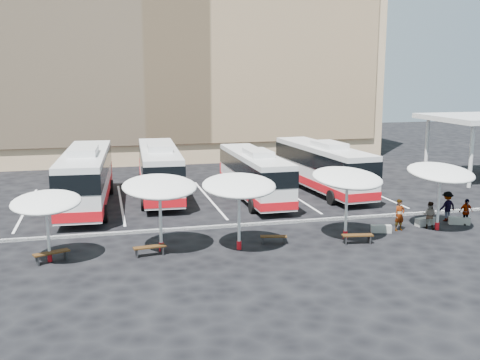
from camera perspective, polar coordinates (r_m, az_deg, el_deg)
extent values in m
plane|color=black|center=(31.55, -0.46, -5.01)|extent=(120.00, 120.00, 0.00)
cube|color=tan|center=(62.04, -7.58, 14.35)|extent=(42.00, 18.00, 25.00)
cube|color=tan|center=(53.00, -6.43, 14.45)|extent=(40.00, 0.30, 20.00)
cylinder|color=silver|center=(45.86, 22.43, 2.24)|extent=(0.30, 0.30, 4.80)
cylinder|color=silver|center=(50.77, 18.46, 3.26)|extent=(0.30, 0.30, 4.80)
cube|color=black|center=(32.00, -0.67, -4.64)|extent=(34.00, 0.25, 0.15)
cube|color=white|center=(38.82, -20.88, -2.70)|extent=(0.15, 12.00, 0.01)
cube|color=white|center=(38.51, -11.99, -2.32)|extent=(0.15, 12.00, 0.01)
cube|color=white|center=(39.14, -3.18, -1.88)|extent=(0.15, 12.00, 0.01)
cube|color=white|center=(40.65, 5.16, -1.43)|extent=(0.15, 12.00, 0.01)
cube|color=white|center=(42.95, 12.75, -0.99)|extent=(0.15, 12.00, 0.01)
cube|color=silver|center=(37.63, -15.36, 0.39)|extent=(3.40, 12.69, 3.14)
cube|color=black|center=(37.53, -15.41, 1.33)|extent=(3.46, 12.76, 1.15)
cube|color=red|center=(37.85, -15.27, -1.32)|extent=(3.46, 12.76, 0.58)
cube|color=red|center=(43.93, -14.62, 0.85)|extent=(2.69, 0.38, 1.46)
cube|color=silver|center=(36.33, -15.64, 2.85)|extent=(1.87, 3.24, 0.42)
cylinder|color=black|center=(41.63, -16.62, -0.82)|extent=(0.43, 1.07, 1.05)
cylinder|color=black|center=(41.41, -13.03, -0.71)|extent=(0.43, 1.07, 1.05)
cylinder|color=black|center=(34.03, -18.02, -3.46)|extent=(0.43, 1.07, 1.05)
cylinder|color=black|center=(33.77, -13.61, -3.34)|extent=(0.43, 1.07, 1.05)
cube|color=silver|center=(39.86, -8.20, 1.10)|extent=(3.05, 12.08, 2.99)
cube|color=black|center=(39.77, -8.22, 1.95)|extent=(3.12, 12.14, 1.10)
cube|color=red|center=(40.06, -8.15, -0.44)|extent=(3.12, 12.14, 0.55)
cube|color=red|center=(45.89, -8.58, 1.42)|extent=(2.56, 0.32, 1.40)
cube|color=silver|center=(38.63, -8.18, 3.34)|extent=(1.74, 3.07, 0.40)
cylinder|color=black|center=(43.52, -10.04, -0.07)|extent=(0.40, 1.01, 1.00)
cylinder|color=black|center=(43.63, -6.76, 0.05)|extent=(0.40, 1.01, 1.00)
cylinder|color=black|center=(36.19, -9.76, -2.28)|extent=(0.40, 1.01, 1.00)
cylinder|color=black|center=(36.33, -5.82, -2.13)|extent=(0.40, 1.01, 1.00)
cube|color=silver|center=(38.47, 1.46, 0.65)|extent=(2.40, 11.15, 2.78)
cube|color=black|center=(38.37, 1.46, 1.47)|extent=(2.45, 11.21, 1.02)
cube|color=red|center=(38.66, 1.45, -0.84)|extent=(2.45, 11.21, 0.51)
cube|color=red|center=(43.89, -0.51, 1.01)|extent=(2.38, 0.20, 1.30)
cube|color=silver|center=(37.34, 1.86, 2.79)|extent=(1.50, 2.79, 0.37)
cylinder|color=black|center=(41.53, -1.31, -0.48)|extent=(0.33, 0.93, 0.93)
cylinder|color=black|center=(42.10, 1.77, -0.32)|extent=(0.33, 0.93, 0.93)
cylinder|color=black|center=(34.94, 1.26, -2.65)|extent=(0.33, 0.93, 0.93)
cylinder|color=black|center=(35.62, 4.86, -2.43)|extent=(0.33, 0.93, 0.93)
cube|color=silver|center=(41.37, 8.37, 1.42)|extent=(3.36, 12.00, 2.96)
cube|color=black|center=(41.27, 8.39, 2.23)|extent=(3.43, 12.07, 1.09)
cube|color=red|center=(41.56, 8.33, -0.05)|extent=(3.43, 12.07, 0.54)
cube|color=red|center=(46.78, 5.11, 1.67)|extent=(2.54, 0.39, 1.38)
cube|color=silver|center=(40.25, 9.06, 3.56)|extent=(1.80, 3.07, 0.39)
cylinder|color=black|center=(44.19, 4.89, 0.22)|extent=(0.42, 1.01, 0.99)
cylinder|color=black|center=(45.20, 7.77, 0.40)|extent=(0.42, 1.01, 0.99)
cylinder|color=black|center=(37.63, 9.30, -1.77)|extent=(0.42, 1.01, 0.99)
cylinder|color=black|center=(38.82, 12.54, -1.50)|extent=(0.42, 1.01, 0.99)
cylinder|color=silver|center=(27.38, -18.92, -5.07)|extent=(0.15, 0.15, 2.78)
cylinder|color=red|center=(27.72, -18.76, -7.47)|extent=(0.23, 0.23, 0.37)
ellipsoid|color=white|center=(27.03, -19.10, -2.14)|extent=(3.57, 3.60, 0.95)
cylinder|color=silver|center=(27.64, -8.08, -4.00)|extent=(0.16, 0.16, 3.18)
cylinder|color=red|center=(28.03, -8.00, -6.73)|extent=(0.26, 0.26, 0.42)
ellipsoid|color=white|center=(27.27, -8.17, -0.66)|extent=(4.01, 4.05, 1.09)
cylinder|color=silver|center=(27.61, -0.10, -3.90)|extent=(0.16, 0.16, 3.19)
cylinder|color=red|center=(27.99, -0.10, -6.64)|extent=(0.24, 0.24, 0.42)
ellipsoid|color=white|center=(27.24, -0.10, -0.55)|extent=(3.79, 3.83, 1.09)
cylinder|color=silver|center=(29.84, 10.74, -2.93)|extent=(0.18, 0.18, 3.22)
cylinder|color=red|center=(30.20, 10.65, -5.51)|extent=(0.28, 0.28, 0.43)
ellipsoid|color=white|center=(29.49, 10.85, 0.21)|extent=(4.41, 4.44, 1.10)
cylinder|color=silver|center=(32.92, 19.54, -2.11)|extent=(0.16, 0.16, 3.19)
cylinder|color=red|center=(33.25, 19.39, -4.43)|extent=(0.26, 0.26, 0.43)
ellipsoid|color=white|center=(32.61, 19.72, 0.71)|extent=(3.98, 4.03, 1.09)
cube|color=#301C0A|center=(27.48, -18.61, -7.01)|extent=(1.67, 1.00, 0.07)
cube|color=black|center=(27.39, -19.89, -7.70)|extent=(0.21, 0.41, 0.43)
cube|color=black|center=(27.74, -17.29, -7.30)|extent=(0.21, 0.41, 0.43)
cube|color=#301C0A|center=(27.30, -9.18, -6.73)|extent=(1.59, 0.62, 0.06)
cube|color=black|center=(27.26, -10.44, -7.32)|extent=(0.11, 0.40, 0.41)
cube|color=black|center=(27.50, -7.89, -7.08)|extent=(0.11, 0.40, 0.41)
cube|color=#301C0A|center=(28.87, 3.44, -5.74)|extent=(1.41, 0.68, 0.05)
cube|color=black|center=(28.91, 2.35, -6.14)|extent=(0.13, 0.35, 0.36)
cube|color=black|center=(28.97, 4.52, -6.12)|extent=(0.13, 0.35, 0.36)
cube|color=#301C0A|center=(29.42, 11.85, -5.51)|extent=(1.63, 0.66, 0.06)
cube|color=black|center=(29.32, 10.63, -6.02)|extent=(0.12, 0.41, 0.42)
cube|color=black|center=(29.68, 13.01, -5.90)|extent=(0.12, 0.41, 0.42)
cube|color=gray|center=(31.82, 14.14, -4.83)|extent=(1.16, 0.69, 0.41)
cube|color=gray|center=(33.95, 18.28, -4.03)|extent=(1.27, 0.67, 0.45)
cube|color=gray|center=(34.87, 21.39, -3.86)|extent=(1.22, 0.82, 0.44)
imported|color=black|center=(32.29, 15.90, -3.45)|extent=(0.72, 0.55, 1.76)
imported|color=black|center=(33.22, 18.72, -3.40)|extent=(0.94, 0.95, 1.55)
imported|color=black|center=(34.77, 21.97, -3.02)|extent=(0.91, 0.40, 1.52)
imported|color=black|center=(35.22, 20.29, -2.52)|extent=(1.24, 0.84, 1.78)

